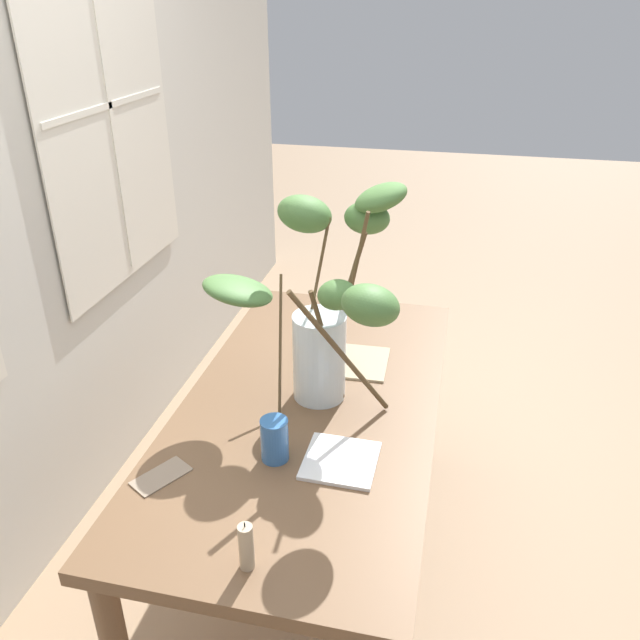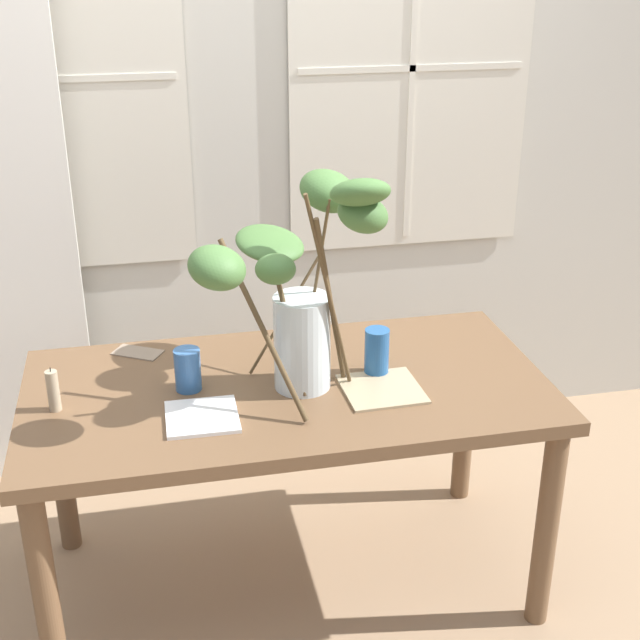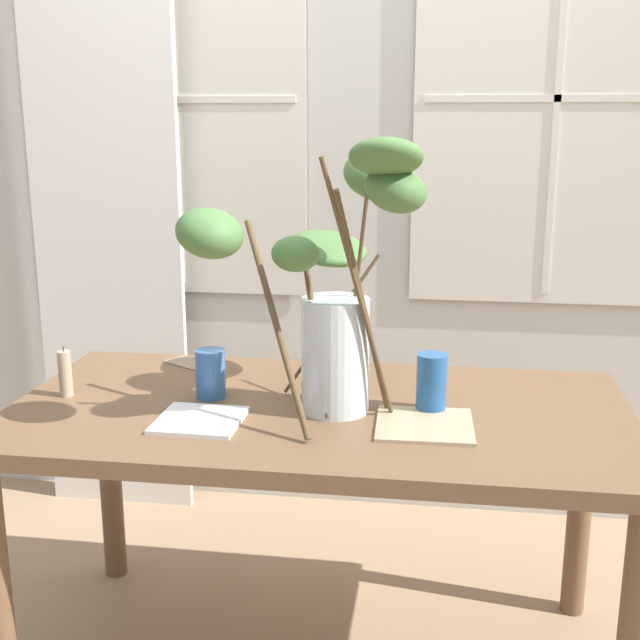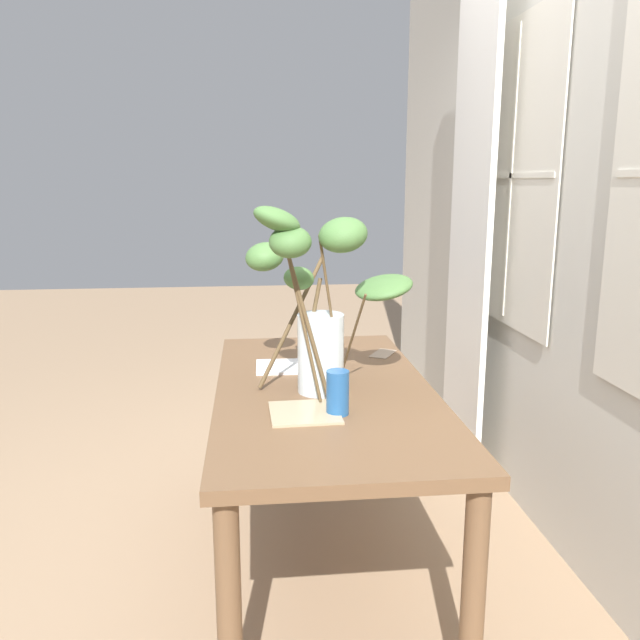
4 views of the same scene
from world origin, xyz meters
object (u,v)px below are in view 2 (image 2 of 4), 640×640
vase_with_branches (301,283)px  plate_square_right (382,389)px  plate_square_left (202,417)px  dining_table (288,412)px  drinking_glass_blue_right (377,352)px  pillar_candle (53,391)px  drinking_glass_blue_left (188,370)px

vase_with_branches → plate_square_right: bearing=-17.1°
plate_square_left → plate_square_right: plate_square_left is taller
dining_table → drinking_glass_blue_right: drinking_glass_blue_right is taller
plate_square_right → pillar_candle: pillar_candle is taller
dining_table → plate_square_right: 0.30m
vase_with_branches → plate_square_right: vase_with_branches is taller
vase_with_branches → drinking_glass_blue_left: vase_with_branches is taller
dining_table → pillar_candle: size_ratio=11.67×
dining_table → drinking_glass_blue_left: (-0.29, 0.03, 0.16)m
dining_table → vase_with_branches: bearing=-32.6°
dining_table → drinking_glass_blue_left: 0.34m
vase_with_branches → plate_square_left: (-0.31, -0.12, -0.33)m
plate_square_right → pillar_candle: (-0.95, 0.08, 0.06)m
drinking_glass_blue_right → pillar_candle: drinking_glass_blue_right is taller
vase_with_branches → drinking_glass_blue_left: bearing=170.0°
drinking_glass_blue_right → pillar_candle: 0.96m
dining_table → drinking_glass_blue_left: size_ratio=12.20×
drinking_glass_blue_left → pillar_candle: 0.39m
dining_table → plate_square_left: 0.33m
dining_table → plate_square_left: plate_square_left is taller
vase_with_branches → pillar_candle: size_ratio=5.24×
drinking_glass_blue_left → plate_square_left: size_ratio=0.64×
drinking_glass_blue_left → plate_square_right: bearing=-12.9°
vase_with_branches → drinking_glass_blue_left: size_ratio=5.48×
vase_with_branches → plate_square_right: (0.23, -0.07, -0.33)m
pillar_candle → drinking_glass_blue_right: bearing=1.5°
vase_with_branches → plate_square_left: bearing=-158.1°
pillar_candle → plate_square_right: bearing=-5.0°
drinking_glass_blue_left → plate_square_left: (0.02, -0.18, -0.06)m
drinking_glass_blue_left → plate_square_left: bearing=-82.9°
dining_table → pillar_candle: (-0.68, -0.01, 0.16)m
plate_square_left → pillar_candle: size_ratio=1.50×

